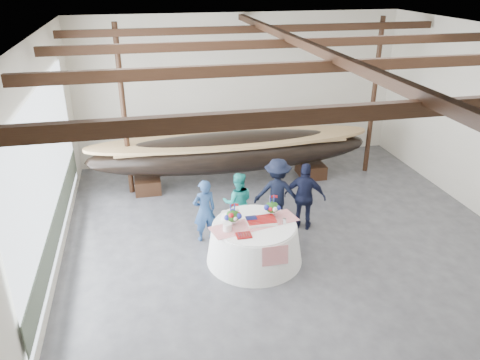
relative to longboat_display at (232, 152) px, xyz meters
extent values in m
cube|color=#3D3D42|center=(0.66, -4.06, -0.96)|extent=(10.00, 12.00, 0.01)
cube|color=silver|center=(0.66, 1.94, 1.29)|extent=(10.00, 0.02, 4.50)
cube|color=silver|center=(-4.34, -4.06, 1.29)|extent=(0.02, 12.00, 4.50)
cube|color=white|center=(0.66, -4.06, 3.54)|extent=(10.00, 12.00, 0.01)
cube|color=black|center=(0.66, -7.56, 3.29)|extent=(9.80, 0.12, 0.18)
cube|color=black|center=(0.66, -5.06, 3.29)|extent=(9.80, 0.12, 0.18)
cube|color=black|center=(0.66, -2.56, 3.29)|extent=(9.80, 0.12, 0.18)
cube|color=black|center=(0.66, -0.06, 3.29)|extent=(9.80, 0.12, 0.18)
cube|color=black|center=(0.66, -4.06, 3.42)|extent=(0.15, 11.76, 0.15)
cylinder|color=black|center=(-2.84, 0.00, 1.29)|extent=(0.14, 0.14, 4.50)
cylinder|color=black|center=(4.16, 0.00, 1.29)|extent=(0.14, 0.14, 4.50)
cube|color=silver|center=(-4.29, -3.06, 1.04)|extent=(0.02, 7.00, 3.20)
cube|color=#596654|center=(-4.28, -3.06, -0.06)|extent=(0.02, 7.00, 0.60)
cube|color=black|center=(-2.40, 0.00, -0.76)|extent=(0.70, 0.90, 0.40)
cube|color=black|center=(2.40, 0.00, -0.76)|extent=(0.70, 0.90, 0.40)
ellipsoid|color=black|center=(0.00, 0.00, -0.01)|extent=(7.99, 1.60, 1.10)
cube|color=#9E7A4C|center=(0.00, 0.00, 0.29)|extent=(6.39, 1.05, 0.06)
cone|color=white|center=(-0.32, -3.93, -0.54)|extent=(2.02, 2.02, 0.83)
cylinder|color=white|center=(-0.32, -3.93, -0.11)|extent=(1.71, 1.71, 0.04)
cube|color=red|center=(-0.32, -3.93, -0.09)|extent=(1.94, 0.95, 0.01)
cube|color=white|center=(-0.18, -3.92, -0.06)|extent=(0.60, 0.40, 0.07)
cylinder|color=white|center=(-0.92, -4.08, -0.01)|extent=(0.18, 0.18, 0.16)
cylinder|color=white|center=(-0.87, -3.61, -0.01)|extent=(0.18, 0.18, 0.17)
cube|color=maroon|center=(-0.65, -4.35, -0.08)|extent=(0.30, 0.24, 0.03)
cone|color=silver|center=(0.28, -4.05, -0.03)|extent=(0.09, 0.09, 0.12)
imported|color=navy|center=(-1.21, -2.90, -0.22)|extent=(0.60, 0.47, 1.48)
imported|color=teal|center=(-0.40, -2.65, -0.23)|extent=(0.79, 0.66, 1.46)
imported|color=black|center=(0.56, -2.58, -0.11)|extent=(1.22, 0.90, 1.69)
imported|color=black|center=(1.15, -2.89, -0.13)|extent=(1.04, 0.80, 1.65)
camera|label=1|loc=(-2.42, -12.05, 4.72)|focal=35.00mm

